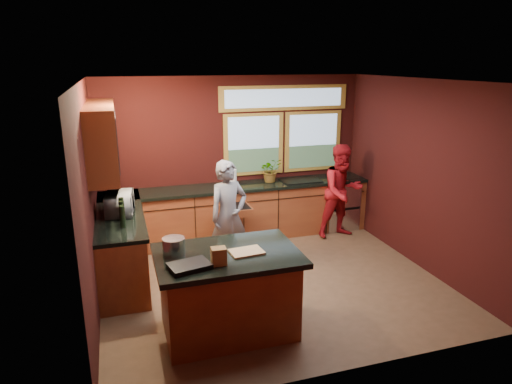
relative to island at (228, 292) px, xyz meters
name	(u,v)px	position (x,y,z in m)	size (l,w,h in m)	color
floor	(272,281)	(0.85, 0.98, -0.48)	(4.50, 4.50, 0.00)	brown
room_shell	(221,151)	(0.26, 1.30, 1.32)	(4.52, 4.02, 2.71)	black
back_counter	(250,211)	(1.05, 2.67, -0.01)	(4.50, 0.64, 0.93)	maroon
left_counter	(121,243)	(-1.10, 1.83, -0.01)	(0.64, 2.30, 0.93)	maroon
island	(228,292)	(0.00, 0.00, 0.00)	(1.55, 1.05, 0.95)	maroon
person_grey	(229,216)	(0.40, 1.56, 0.33)	(0.59, 0.39, 1.61)	slate
person_red	(342,191)	(2.54, 2.23, 0.32)	(0.78, 0.61, 1.60)	#A31319
microwave	(120,204)	(-1.07, 1.74, 0.60)	(0.52, 0.35, 0.29)	#999999
potted_plant	(271,170)	(1.43, 2.73, 0.66)	(0.37, 0.32, 0.41)	#999999
paper_towel	(233,177)	(0.76, 2.68, 0.59)	(0.12, 0.12, 0.28)	white
cutting_board	(247,252)	(0.20, -0.05, 0.48)	(0.35, 0.25, 0.02)	tan
stock_pot	(174,246)	(-0.55, 0.15, 0.56)	(0.24, 0.24, 0.18)	#B4B5B9
paper_bag	(219,256)	(-0.15, -0.25, 0.56)	(0.15, 0.12, 0.18)	brown
black_tray	(189,266)	(-0.45, -0.25, 0.49)	(0.40, 0.28, 0.05)	black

